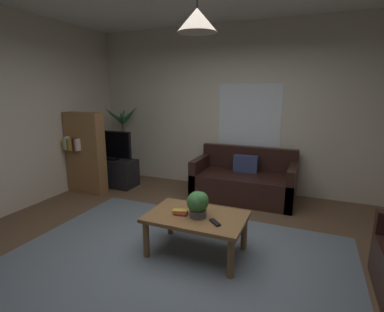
{
  "coord_description": "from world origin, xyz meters",
  "views": [
    {
      "loc": [
        1.21,
        -2.59,
        1.76
      ],
      "look_at": [
        0.0,
        0.3,
        1.05
      ],
      "focal_mm": 27.22,
      "sensor_mm": 36.0,
      "label": 1
    }
  ],
  "objects_px": {
    "book_on_table_0": "(181,213)",
    "tv": "(110,145)",
    "couch_under_window": "(244,182)",
    "bookshelf_corner": "(85,153)",
    "book_on_table_1": "(180,211)",
    "potted_palm_corner": "(124,146)",
    "tv_stand": "(113,172)",
    "coffee_table": "(196,221)",
    "pendant_lamp": "(197,20)",
    "remote_on_table_0": "(215,223)",
    "potted_plant_on_table": "(198,203)"
  },
  "relations": [
    {
      "from": "book_on_table_0",
      "to": "tv",
      "type": "relative_size",
      "value": 0.15
    },
    {
      "from": "couch_under_window",
      "to": "bookshelf_corner",
      "type": "distance_m",
      "value": 2.76
    },
    {
      "from": "bookshelf_corner",
      "to": "book_on_table_1",
      "type": "bearing_deg",
      "value": -26.05
    },
    {
      "from": "couch_under_window",
      "to": "book_on_table_0",
      "type": "relative_size",
      "value": 12.32
    },
    {
      "from": "couch_under_window",
      "to": "book_on_table_0",
      "type": "height_order",
      "value": "couch_under_window"
    },
    {
      "from": "potted_palm_corner",
      "to": "bookshelf_corner",
      "type": "bearing_deg",
      "value": -96.61
    },
    {
      "from": "tv_stand",
      "to": "bookshelf_corner",
      "type": "height_order",
      "value": "bookshelf_corner"
    },
    {
      "from": "book_on_table_1",
      "to": "coffee_table",
      "type": "bearing_deg",
      "value": 13.42
    },
    {
      "from": "book_on_table_1",
      "to": "potted_palm_corner",
      "type": "distance_m",
      "value": 3.08
    },
    {
      "from": "bookshelf_corner",
      "to": "pendant_lamp",
      "type": "relative_size",
      "value": 2.41
    },
    {
      "from": "book_on_table_0",
      "to": "potted_palm_corner",
      "type": "xyz_separation_m",
      "value": [
        -2.25,
        2.11,
        0.2
      ]
    },
    {
      "from": "tv_stand",
      "to": "pendant_lamp",
      "type": "xyz_separation_m",
      "value": [
        2.33,
        -1.58,
        2.15
      ]
    },
    {
      "from": "book_on_table_0",
      "to": "tv_stand",
      "type": "bearing_deg",
      "value": 143.24
    },
    {
      "from": "tv",
      "to": "potted_palm_corner",
      "type": "xyz_separation_m",
      "value": [
        -0.07,
        0.51,
        -0.12
      ]
    },
    {
      "from": "potted_palm_corner",
      "to": "remote_on_table_0",
      "type": "bearing_deg",
      "value": -39.52
    },
    {
      "from": "couch_under_window",
      "to": "tv",
      "type": "distance_m",
      "value": 2.5
    },
    {
      "from": "book_on_table_1",
      "to": "pendant_lamp",
      "type": "height_order",
      "value": "pendant_lamp"
    },
    {
      "from": "book_on_table_1",
      "to": "tv_stand",
      "type": "height_order",
      "value": "tv_stand"
    },
    {
      "from": "tv",
      "to": "book_on_table_0",
      "type": "bearing_deg",
      "value": -36.39
    },
    {
      "from": "bookshelf_corner",
      "to": "pendant_lamp",
      "type": "distance_m",
      "value": 3.23
    },
    {
      "from": "potted_plant_on_table",
      "to": "bookshelf_corner",
      "type": "relative_size",
      "value": 0.2
    },
    {
      "from": "potted_plant_on_table",
      "to": "couch_under_window",
      "type": "bearing_deg",
      "value": 88.07
    },
    {
      "from": "couch_under_window",
      "to": "potted_palm_corner",
      "type": "xyz_separation_m",
      "value": [
        -2.5,
        0.21,
        0.39
      ]
    },
    {
      "from": "book_on_table_1",
      "to": "pendant_lamp",
      "type": "relative_size",
      "value": 0.27
    },
    {
      "from": "pendant_lamp",
      "to": "bookshelf_corner",
      "type": "bearing_deg",
      "value": 156.3
    },
    {
      "from": "potted_palm_corner",
      "to": "pendant_lamp",
      "type": "bearing_deg",
      "value": -40.72
    },
    {
      "from": "remote_on_table_0",
      "to": "potted_plant_on_table",
      "type": "relative_size",
      "value": 0.57
    },
    {
      "from": "book_on_table_0",
      "to": "book_on_table_1",
      "type": "height_order",
      "value": "book_on_table_1"
    },
    {
      "from": "book_on_table_0",
      "to": "tv",
      "type": "bearing_deg",
      "value": 143.61
    },
    {
      "from": "remote_on_table_0",
      "to": "tv",
      "type": "height_order",
      "value": "tv"
    },
    {
      "from": "potted_plant_on_table",
      "to": "potted_palm_corner",
      "type": "distance_m",
      "value": 3.22
    },
    {
      "from": "couch_under_window",
      "to": "tv",
      "type": "bearing_deg",
      "value": -172.91
    },
    {
      "from": "coffee_table",
      "to": "potted_plant_on_table",
      "type": "height_order",
      "value": "potted_plant_on_table"
    },
    {
      "from": "coffee_table",
      "to": "book_on_table_0",
      "type": "bearing_deg",
      "value": -165.82
    },
    {
      "from": "coffee_table",
      "to": "potted_plant_on_table",
      "type": "relative_size",
      "value": 3.74
    },
    {
      "from": "coffee_table",
      "to": "book_on_table_0",
      "type": "relative_size",
      "value": 7.96
    },
    {
      "from": "coffee_table",
      "to": "book_on_table_1",
      "type": "height_order",
      "value": "book_on_table_1"
    },
    {
      "from": "potted_plant_on_table",
      "to": "tv_stand",
      "type": "relative_size",
      "value": 0.31
    },
    {
      "from": "potted_plant_on_table",
      "to": "tv_stand",
      "type": "xyz_separation_m",
      "value": [
        -2.37,
        1.61,
        -0.35
      ]
    },
    {
      "from": "tv",
      "to": "potted_palm_corner",
      "type": "relative_size",
      "value": 0.58
    },
    {
      "from": "potted_palm_corner",
      "to": "coffee_table",
      "type": "bearing_deg",
      "value": -40.72
    },
    {
      "from": "coffee_table",
      "to": "tv_stand",
      "type": "relative_size",
      "value": 1.17
    },
    {
      "from": "potted_palm_corner",
      "to": "bookshelf_corner",
      "type": "relative_size",
      "value": 1.08
    },
    {
      "from": "remote_on_table_0",
      "to": "potted_palm_corner",
      "type": "relative_size",
      "value": 0.11
    },
    {
      "from": "book_on_table_1",
      "to": "pendant_lamp",
      "type": "bearing_deg",
      "value": 13.42
    },
    {
      "from": "book_on_table_0",
      "to": "potted_plant_on_table",
      "type": "relative_size",
      "value": 0.47
    },
    {
      "from": "potted_plant_on_table",
      "to": "tv",
      "type": "distance_m",
      "value": 2.86
    },
    {
      "from": "book_on_table_1",
      "to": "remote_on_table_0",
      "type": "xyz_separation_m",
      "value": [
        0.42,
        -0.08,
        -0.02
      ]
    },
    {
      "from": "book_on_table_0",
      "to": "tv_stand",
      "type": "relative_size",
      "value": 0.15
    },
    {
      "from": "book_on_table_0",
      "to": "book_on_table_1",
      "type": "bearing_deg",
      "value": -178.56
    }
  ]
}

